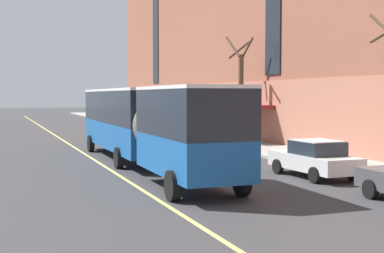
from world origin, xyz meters
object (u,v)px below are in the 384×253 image
parked_car_white_1 (315,158)px  street_tree_far_uptown (241,91)px  fire_hydrant (319,158)px  city_bus (143,122)px  parked_car_white_3 (151,126)px  parked_car_black_0 (190,134)px

parked_car_white_1 → street_tree_far_uptown: size_ratio=0.61×
parked_car_white_1 → fire_hydrant: bearing=52.5°
street_tree_far_uptown → fire_hydrant: (-1.91, -12.34, -3.23)m
parked_car_white_1 → street_tree_far_uptown: 15.31m
city_bus → fire_hydrant: (7.53, -3.37, -1.66)m
parked_car_white_3 → fire_hydrant: parked_car_white_3 is taller
fire_hydrant → street_tree_far_uptown: bearing=81.2°
parked_car_black_0 → parked_car_white_1: size_ratio=1.09×
parked_car_black_0 → parked_car_white_1: 14.79m
parked_car_white_3 → parked_car_black_0: bearing=-90.0°
parked_car_black_0 → parked_car_white_3: bearing=90.0°
parked_car_white_1 → fire_hydrant: size_ratio=6.16×
parked_car_white_3 → street_tree_far_uptown: 10.80m
parked_car_white_1 → city_bus: bearing=136.0°
parked_car_black_0 → fire_hydrant: bearing=-82.1°
city_bus → parked_car_black_0: (5.78, 9.18, -1.37)m
fire_hydrant → parked_car_white_1: bearing=-127.5°
parked_car_black_0 → street_tree_far_uptown: size_ratio=0.66×
city_bus → street_tree_far_uptown: bearing=43.6°
street_tree_far_uptown → fire_hydrant: bearing=-98.8°
city_bus → parked_car_white_1: size_ratio=4.37×
parked_car_white_3 → fire_hydrant: (1.74, -22.07, -0.29)m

